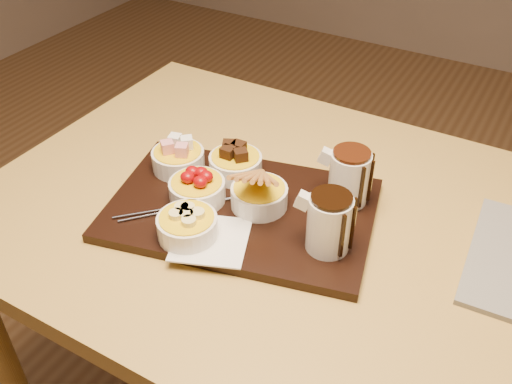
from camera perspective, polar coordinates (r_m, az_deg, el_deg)
The scene contains 11 objects.
dining_table at distance 1.08m, azimuth 5.19°, elevation -6.73°, with size 1.20×0.80×0.75m.
serving_board at distance 1.01m, azimuth -1.47°, elevation -1.77°, with size 0.46×0.30×0.02m, color black.
napkin at distance 0.94m, azimuth -4.53°, elevation -4.76°, with size 0.12×0.12×0.00m, color white.
bowl_marshmallows at distance 1.10m, azimuth -7.77°, elevation 3.20°, with size 0.10×0.10×0.04m, color silver.
bowl_cake at distance 1.07m, azimuth -2.05°, elevation 2.71°, with size 0.10×0.10×0.04m, color silver.
bowl_strawberries at distance 1.01m, azimuth -5.89°, elevation 0.12°, with size 0.10×0.10×0.04m, color silver.
bowl_biscotti at distance 0.99m, azimuth 0.32°, elevation -0.49°, with size 0.10×0.10×0.04m, color silver.
bowl_bananas at distance 0.94m, azimuth -6.87°, elevation -3.48°, with size 0.10×0.10×0.04m, color silver.
pitcher_dark_chocolate at distance 0.90m, azimuth 7.32°, elevation -3.17°, with size 0.07×0.07×0.10m, color silver.
pitcher_milk_chocolate at distance 1.00m, azimuth 9.29°, elevation 1.40°, with size 0.07×0.07×0.10m, color silver.
fondue_skewers at distance 1.01m, azimuth -6.88°, elevation -1.30°, with size 0.26×0.03×0.01m, color silver, non-canonical shape.
Camera 1 is at (0.30, -0.71, 1.40)m, focal length 40.00 mm.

